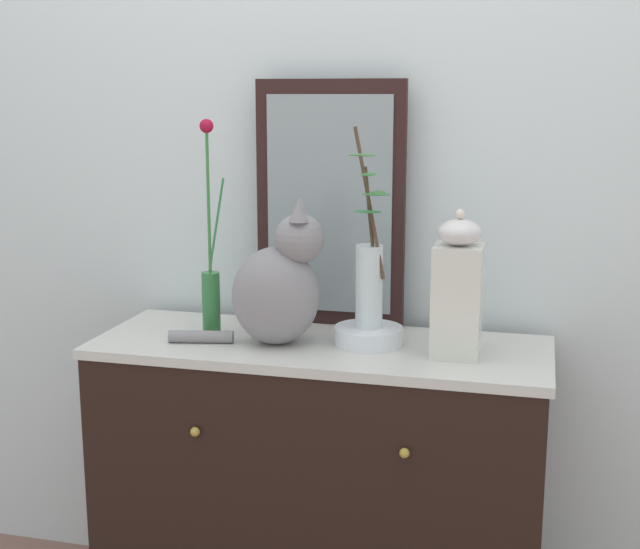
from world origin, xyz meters
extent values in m
cube|color=silver|center=(0.00, 0.29, 1.30)|extent=(4.40, 0.08, 2.60)
cube|color=black|center=(0.00, 0.00, 0.40)|extent=(1.15, 0.43, 0.80)
cube|color=silver|center=(0.00, 0.00, 0.81)|extent=(1.17, 0.43, 0.02)
sphere|color=#B79338|center=(-0.26, -0.22, 0.64)|extent=(0.02, 0.02, 0.02)
sphere|color=#B79338|center=(0.26, -0.22, 0.64)|extent=(0.02, 0.02, 0.02)
cube|color=black|center=(-0.02, 0.20, 1.16)|extent=(0.41, 0.03, 0.67)
cube|color=gray|center=(-0.02, 0.18, 1.16)|extent=(0.35, 0.01, 0.59)
ellipsoid|color=gray|center=(-0.11, -0.03, 0.95)|extent=(0.26, 0.22, 0.25)
sphere|color=gray|center=(-0.05, -0.02, 1.10)|extent=(0.13, 0.13, 0.13)
cone|color=gray|center=(-0.05, 0.01, 1.18)|extent=(0.05, 0.05, 0.06)
cone|color=gray|center=(-0.04, -0.06, 1.18)|extent=(0.05, 0.05, 0.06)
cylinder|color=gray|center=(-0.30, -0.08, 0.84)|extent=(0.17, 0.07, 0.03)
cylinder|color=#316F39|center=(-0.30, 0.01, 0.91)|extent=(0.05, 0.05, 0.17)
cylinder|color=#3A7C3A|center=(-0.30, 0.01, 1.18)|extent=(0.01, 0.01, 0.36)
sphere|color=#A60F2C|center=(-0.30, 0.01, 1.37)|extent=(0.04, 0.04, 0.04)
cylinder|color=#327C44|center=(-0.28, 0.01, 1.12)|extent=(0.05, 0.01, 0.25)
cylinder|color=white|center=(0.12, 0.02, 0.85)|extent=(0.18, 0.18, 0.05)
cylinder|color=silver|center=(0.12, 0.02, 0.98)|extent=(0.07, 0.07, 0.21)
cylinder|color=#423325|center=(0.13, 0.01, 1.14)|extent=(0.04, 0.02, 0.28)
ellipsoid|color=#378244|center=(0.13, -0.02, 1.17)|extent=(0.07, 0.04, 0.01)
ellipsoid|color=#437A39|center=(0.15, -0.02, 1.22)|extent=(0.04, 0.07, 0.01)
cylinder|color=#4F3828|center=(0.13, 0.00, 1.19)|extent=(0.08, 0.02, 0.38)
ellipsoid|color=#357B3E|center=(0.15, -0.04, 1.22)|extent=(0.08, 0.05, 0.01)
ellipsoid|color=#3C823D|center=(0.13, -0.04, 1.27)|extent=(0.04, 0.07, 0.01)
ellipsoid|color=#3C783A|center=(0.12, -0.07, 1.31)|extent=(0.07, 0.05, 0.01)
cube|color=silver|center=(0.35, -0.02, 0.96)|extent=(0.12, 0.12, 0.27)
ellipsoid|color=silver|center=(0.35, -0.02, 1.13)|extent=(0.10, 0.10, 0.06)
sphere|color=beige|center=(0.35, -0.02, 1.18)|extent=(0.02, 0.02, 0.02)
camera|label=1|loc=(0.54, -2.09, 1.46)|focal=48.90mm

